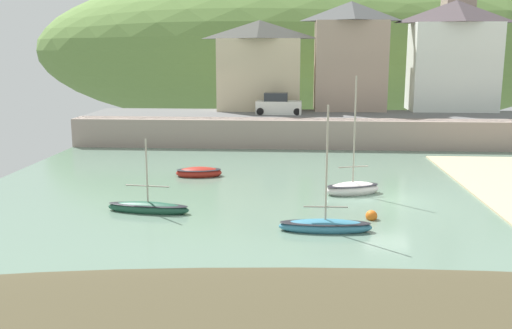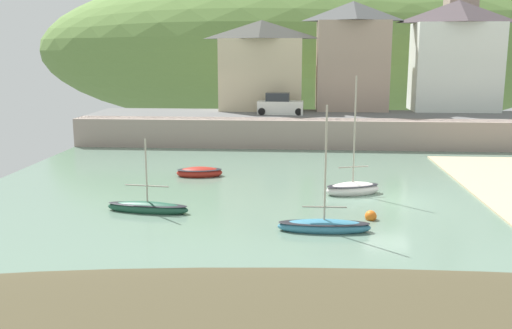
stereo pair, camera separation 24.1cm
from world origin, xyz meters
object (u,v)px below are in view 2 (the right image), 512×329
at_px(mooring_buoy, 371,216).
at_px(waterfront_building_centre, 352,56).
at_px(fishing_boat_green, 148,207).
at_px(rowboat_small_beached, 324,226).
at_px(sailboat_nearest_shore, 199,172).
at_px(waterfront_building_left, 262,65).
at_px(waterfront_building_right, 456,55).
at_px(parked_car_near_slipway, 280,105).
at_px(church_with_spire, 459,25).
at_px(motorboat_with_cabin, 353,189).

bearing_deg(mooring_buoy, waterfront_building_centre, 87.02).
distance_m(fishing_boat_green, rowboat_small_beached, 9.15).
bearing_deg(fishing_boat_green, sailboat_nearest_shore, 89.04).
relative_size(waterfront_building_left, mooring_buoy, 14.97).
bearing_deg(waterfront_building_right, rowboat_small_beached, -113.63).
bearing_deg(sailboat_nearest_shore, parked_car_near_slipway, 65.08).
bearing_deg(sailboat_nearest_shore, church_with_spire, 38.99).
bearing_deg(rowboat_small_beached, waterfront_building_left, 98.01).
xyz_separation_m(fishing_boat_green, parked_car_near_slipway, (5.91, 24.06, 2.97)).
bearing_deg(mooring_buoy, motorboat_with_cabin, 94.71).
xyz_separation_m(waterfront_building_centre, rowboat_small_beached, (-3.85, -31.05, -7.36)).
height_order(church_with_spire, sailboat_nearest_shore, church_with_spire).
bearing_deg(motorboat_with_cabin, waterfront_building_right, 45.53).
bearing_deg(waterfront_building_right, waterfront_building_centre, 180.00).
xyz_separation_m(church_with_spire, rowboat_small_beached, (-14.80, -35.05, -10.37)).
relative_size(waterfront_building_centre, motorboat_with_cabin, 1.49).
bearing_deg(mooring_buoy, waterfront_building_right, 68.86).
bearing_deg(parked_car_near_slipway, waterfront_building_right, 17.12).
xyz_separation_m(waterfront_building_centre, fishing_boat_green, (-12.66, -28.56, -7.37)).
bearing_deg(mooring_buoy, fishing_boat_green, 177.29).
distance_m(motorboat_with_cabin, mooring_buoy, 5.02).
relative_size(parked_car_near_slipway, mooring_buoy, 7.27).
bearing_deg(motorboat_with_cabin, fishing_boat_green, -176.04).
bearing_deg(parked_car_near_slipway, waterfront_building_centre, 35.55).
bearing_deg(sailboat_nearest_shore, mooring_buoy, -50.28).
height_order(waterfront_building_left, church_with_spire, church_with_spire).
bearing_deg(waterfront_building_left, motorboat_with_cabin, -74.28).
height_order(motorboat_with_cabin, rowboat_small_beached, motorboat_with_cabin).
relative_size(waterfront_building_centre, church_with_spire, 0.64).
bearing_deg(waterfront_building_left, sailboat_nearest_shore, -97.87).
bearing_deg(motorboat_with_cabin, church_with_spire, 46.74).
height_order(waterfront_building_right, church_with_spire, church_with_spire).
bearing_deg(parked_car_near_slipway, fishing_boat_green, -101.95).
distance_m(waterfront_building_left, motorboat_with_cabin, 25.84).
distance_m(motorboat_with_cabin, sailboat_nearest_shore, 10.38).
relative_size(waterfront_building_right, rowboat_small_beached, 1.75).
xyz_separation_m(rowboat_small_beached, parked_car_near_slipway, (-2.89, 26.55, 2.95)).
distance_m(waterfront_building_right, sailboat_nearest_shore, 30.09).
height_order(motorboat_with_cabin, sailboat_nearest_shore, motorboat_with_cabin).
bearing_deg(waterfront_building_centre, waterfront_building_left, -180.00).
distance_m(sailboat_nearest_shore, mooring_buoy, 13.47).
xyz_separation_m(waterfront_building_right, sailboat_nearest_shore, (-21.21, -20.03, -7.39)).
relative_size(waterfront_building_centre, parked_car_near_slipway, 2.47).
height_order(church_with_spire, rowboat_small_beached, church_with_spire).
bearing_deg(parked_car_near_slipway, mooring_buoy, -76.13).
bearing_deg(fishing_boat_green, waterfront_building_centre, 73.04).
xyz_separation_m(motorboat_with_cabin, parked_car_near_slipway, (-4.82, 19.59, 2.88)).
xyz_separation_m(waterfront_building_centre, sailboat_nearest_shore, (-11.47, -20.03, -7.36)).
relative_size(waterfront_building_centre, fishing_boat_green, 2.33).
distance_m(parked_car_near_slipway, mooring_buoy, 25.32).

